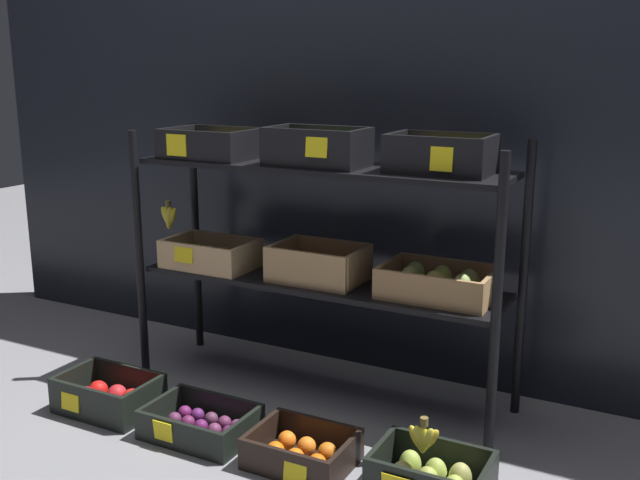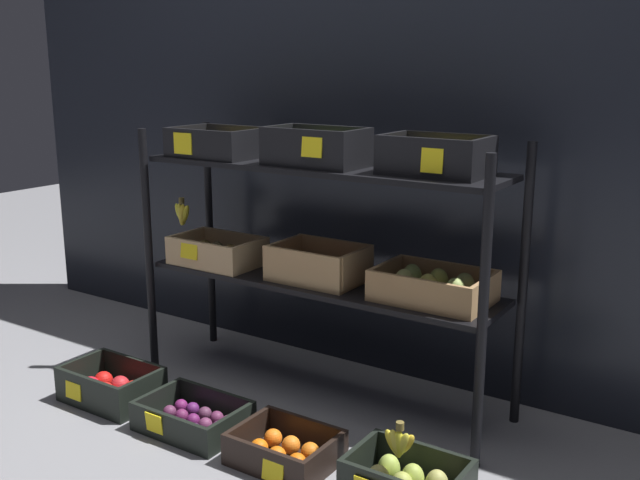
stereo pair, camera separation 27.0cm
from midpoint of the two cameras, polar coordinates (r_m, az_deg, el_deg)
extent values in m
plane|color=gray|center=(2.90, 2.72, -11.64)|extent=(10.00, 10.00, 0.00)
cube|color=black|center=(2.98, 6.71, 6.89)|extent=(3.80, 0.12, 1.79)
cylinder|color=black|center=(3.00, -10.56, -0.97)|extent=(0.03, 0.03, 0.98)
cylinder|color=black|center=(2.30, 15.74, -5.84)|extent=(0.03, 0.03, 0.98)
cylinder|color=black|center=(3.27, -6.15, 0.35)|extent=(0.03, 0.03, 0.98)
cylinder|color=black|center=(2.63, 18.22, -3.54)|extent=(0.03, 0.03, 0.98)
cube|color=black|center=(2.74, 2.82, -3.27)|extent=(1.37, 0.33, 0.02)
cube|color=black|center=(2.65, 2.93, 5.59)|extent=(1.37, 0.33, 0.02)
cube|color=tan|center=(2.95, -5.28, -1.76)|extent=(0.35, 0.23, 0.01)
cube|color=tan|center=(2.86, -6.63, -1.16)|extent=(0.35, 0.02, 0.10)
cube|color=tan|center=(3.02, -4.04, -0.31)|extent=(0.35, 0.02, 0.10)
cube|color=tan|center=(3.04, -7.74, -0.29)|extent=(0.02, 0.20, 0.10)
cube|color=tan|center=(2.84, -2.69, -1.18)|extent=(0.02, 0.20, 0.10)
ellipsoid|color=brown|center=(2.98, -7.17, -0.90)|extent=(0.05, 0.05, 0.07)
ellipsoid|color=brown|center=(2.93, -6.21, -1.09)|extent=(0.05, 0.05, 0.07)
ellipsoid|color=brown|center=(2.90, -5.22, -1.26)|extent=(0.05, 0.05, 0.07)
ellipsoid|color=brown|center=(2.86, -4.23, -1.43)|extent=(0.05, 0.05, 0.07)
ellipsoid|color=brown|center=(3.03, -6.33, -0.62)|extent=(0.05, 0.05, 0.07)
ellipsoid|color=brown|center=(2.99, -5.39, -0.76)|extent=(0.05, 0.05, 0.07)
ellipsoid|color=brown|center=(2.95, -4.30, -0.95)|extent=(0.05, 0.05, 0.07)
ellipsoid|color=brown|center=(2.91, -3.34, -1.16)|extent=(0.05, 0.05, 0.07)
cube|color=yellow|center=(2.88, -7.42, -0.91)|extent=(0.08, 0.01, 0.06)
cube|color=tan|center=(2.73, 2.79, -3.02)|extent=(0.33, 0.24, 0.01)
cube|color=tan|center=(2.62, 1.57, -2.22)|extent=(0.33, 0.02, 0.12)
cube|color=tan|center=(2.80, 3.97, -1.18)|extent=(0.33, 0.02, 0.12)
cube|color=tan|center=(2.79, 0.02, -1.21)|extent=(0.02, 0.21, 0.12)
cube|color=tan|center=(2.64, 5.76, -2.18)|extent=(0.02, 0.21, 0.12)
sphere|color=orange|center=(2.72, 1.52, -2.14)|extent=(0.07, 0.07, 0.07)
sphere|color=orange|center=(2.67, 3.47, -2.45)|extent=(0.07, 0.07, 0.07)
sphere|color=orange|center=(2.77, 2.12, -1.81)|extent=(0.07, 0.07, 0.07)
sphere|color=orange|center=(2.72, 4.25, -2.16)|extent=(0.07, 0.07, 0.07)
cube|color=#A87F51|center=(2.55, 11.69, -4.50)|extent=(0.38, 0.26, 0.01)
cube|color=#A87F51|center=(2.43, 10.68, -4.06)|extent=(0.38, 0.02, 0.09)
cube|color=#A87F51|center=(2.64, 12.73, -2.71)|extent=(0.38, 0.02, 0.09)
cube|color=#A87F51|center=(2.60, 8.04, -2.75)|extent=(0.02, 0.22, 0.09)
cube|color=#A87F51|center=(2.47, 15.66, -3.99)|extent=(0.02, 0.22, 0.09)
ellipsoid|color=tan|center=(2.54, 9.53, -3.26)|extent=(0.07, 0.07, 0.09)
ellipsoid|color=#B9B24C|center=(2.50, 11.40, -3.62)|extent=(0.07, 0.07, 0.09)
ellipsoid|color=#A6BF61|center=(2.47, 13.47, -3.93)|extent=(0.07, 0.07, 0.09)
ellipsoid|color=#A8BE5F|center=(2.60, 10.06, -2.85)|extent=(0.07, 0.07, 0.09)
ellipsoid|color=#B2BC4F|center=(2.57, 12.09, -3.18)|extent=(0.07, 0.07, 0.09)
ellipsoid|color=#A6B25D|center=(2.53, 14.09, -3.51)|extent=(0.07, 0.07, 0.09)
cube|color=black|center=(2.88, -5.13, 6.53)|extent=(0.34, 0.25, 0.01)
cube|color=black|center=(2.79, -6.67, 7.40)|extent=(0.34, 0.02, 0.10)
cube|color=black|center=(2.97, -3.74, 7.84)|extent=(0.34, 0.02, 0.10)
cube|color=black|center=(2.98, -7.64, 7.77)|extent=(0.02, 0.22, 0.10)
cube|color=black|center=(2.78, -2.50, 7.46)|extent=(0.02, 0.22, 0.10)
sphere|color=gold|center=(2.90, -6.86, 7.36)|extent=(0.07, 0.07, 0.07)
sphere|color=gold|center=(2.86, -5.64, 7.30)|extent=(0.07, 0.07, 0.07)
sphere|color=#DAC052|center=(2.80, -4.21, 7.20)|extent=(0.07, 0.07, 0.07)
sphere|color=gold|center=(2.96, -5.92, 7.50)|extent=(0.07, 0.07, 0.07)
sphere|color=gold|center=(2.91, -4.69, 7.42)|extent=(0.07, 0.07, 0.07)
sphere|color=gold|center=(2.86, -3.40, 7.34)|extent=(0.07, 0.07, 0.07)
cube|color=yellow|center=(2.82, -7.83, 7.35)|extent=(0.09, 0.00, 0.08)
cube|color=black|center=(2.61, 2.67, 5.84)|extent=(0.35, 0.20, 0.01)
cube|color=black|center=(2.53, 1.60, 7.12)|extent=(0.35, 0.02, 0.12)
cube|color=black|center=(2.69, 3.71, 7.48)|extent=(0.35, 0.02, 0.12)
cube|color=black|center=(2.70, -0.39, 7.53)|extent=(0.02, 0.17, 0.12)
cube|color=black|center=(2.53, 5.97, 7.05)|extent=(0.02, 0.17, 0.12)
sphere|color=#92C438|center=(2.63, 0.94, 6.82)|extent=(0.07, 0.07, 0.07)
sphere|color=#8DC436|center=(2.59, 2.37, 6.71)|extent=(0.07, 0.07, 0.07)
sphere|color=#83B745|center=(2.55, 4.04, 6.58)|extent=(0.07, 0.07, 0.07)
sphere|color=#98B149|center=(2.68, 1.45, 6.94)|extent=(0.07, 0.07, 0.07)
sphere|color=#95B143|center=(2.63, 2.93, 6.80)|extent=(0.07, 0.07, 0.07)
sphere|color=#85C243|center=(2.59, 4.61, 6.67)|extent=(0.07, 0.07, 0.07)
cube|color=yellow|center=(2.49, 2.49, 7.12)|extent=(0.08, 0.01, 0.07)
cube|color=black|center=(2.46, 12.00, 5.05)|extent=(0.34, 0.22, 0.01)
cube|color=black|center=(2.35, 11.16, 6.31)|extent=(0.34, 0.02, 0.12)
cube|color=black|center=(2.54, 12.92, 6.74)|extent=(0.34, 0.02, 0.12)
cube|color=black|center=(2.51, 8.65, 6.85)|extent=(0.02, 0.18, 0.12)
cube|color=black|center=(2.39, 15.65, 6.18)|extent=(0.02, 0.18, 0.12)
ellipsoid|color=yellow|center=(2.45, 9.98, 6.20)|extent=(0.06, 0.06, 0.08)
ellipsoid|color=yellow|center=(2.42, 11.84, 6.02)|extent=(0.06, 0.06, 0.08)
ellipsoid|color=yellow|center=(2.39, 13.52, 5.83)|extent=(0.06, 0.06, 0.08)
ellipsoid|color=yellow|center=(2.51, 10.70, 6.33)|extent=(0.06, 0.06, 0.08)
ellipsoid|color=yellow|center=(2.48, 12.29, 6.16)|extent=(0.06, 0.06, 0.08)
ellipsoid|color=yellow|center=(2.45, 14.14, 5.98)|extent=(0.06, 0.06, 0.08)
cube|color=yellow|center=(2.33, 11.94, 5.97)|extent=(0.07, 0.01, 0.08)
cylinder|color=brown|center=(3.17, -8.23, 3.00)|extent=(0.02, 0.02, 0.02)
ellipsoid|color=yellow|center=(3.19, -8.34, 1.98)|extent=(0.07, 0.03, 0.10)
ellipsoid|color=yellow|center=(3.18, -8.26, 1.95)|extent=(0.05, 0.03, 0.10)
ellipsoid|color=yellow|center=(3.17, -8.17, 1.91)|extent=(0.05, 0.03, 0.10)
ellipsoid|color=yellow|center=(3.17, -7.99, 1.91)|extent=(0.07, 0.03, 0.10)
cube|color=black|center=(2.90, -13.08, -11.87)|extent=(0.35, 0.24, 0.01)
cube|color=black|center=(2.81, -14.81, -11.38)|extent=(0.35, 0.02, 0.12)
cube|color=black|center=(2.94, -11.58, -9.99)|extent=(0.35, 0.02, 0.12)
cube|color=black|center=(2.99, -15.40, -9.83)|extent=(0.02, 0.20, 0.12)
cube|color=black|center=(2.76, -10.72, -11.56)|extent=(0.02, 0.20, 0.12)
sphere|color=red|center=(2.92, -14.72, -10.86)|extent=(0.07, 0.07, 0.07)
sphere|color=red|center=(2.86, -13.61, -11.34)|extent=(0.07, 0.07, 0.07)
sphere|color=red|center=(2.81, -12.55, -11.76)|extent=(0.07, 0.07, 0.07)
sphere|color=red|center=(2.96, -13.81, -10.52)|extent=(0.07, 0.07, 0.07)
sphere|color=red|center=(2.90, -12.54, -10.91)|extent=(0.07, 0.07, 0.07)
sphere|color=red|center=(2.85, -11.54, -11.30)|extent=(0.07, 0.07, 0.07)
cube|color=yellow|center=(2.85, -15.88, -11.17)|extent=(0.08, 0.01, 0.06)
cube|color=black|center=(2.65, -6.76, -14.21)|extent=(0.36, 0.25, 0.01)
cube|color=black|center=(2.54, -8.55, -14.16)|extent=(0.36, 0.02, 0.09)
cube|color=black|center=(2.70, -5.16, -12.32)|extent=(0.36, 0.02, 0.09)
cube|color=black|center=(2.73, -9.62, -12.22)|extent=(0.02, 0.22, 0.09)
cube|color=black|center=(2.53, -3.72, -14.25)|extent=(0.02, 0.22, 0.09)
sphere|color=#6A2549|center=(2.66, -9.51, -13.42)|extent=(0.05, 0.05, 0.05)
sphere|color=#5E295D|center=(2.63, -8.60, -13.75)|extent=(0.05, 0.05, 0.05)
sphere|color=#541946|center=(2.60, -7.61, -14.05)|extent=(0.05, 0.05, 0.05)
sphere|color=#5D285C|center=(2.56, -6.61, -14.41)|extent=(0.05, 0.05, 0.05)
sphere|color=#652B5A|center=(2.53, -5.56, -14.79)|extent=(0.05, 0.05, 0.05)
sphere|color=#5C2949|center=(2.70, -8.64, -13.01)|extent=(0.05, 0.05, 0.05)
sphere|color=#62204B|center=(2.66, -7.70, -13.32)|extent=(0.05, 0.05, 0.05)
sphere|color=#611B52|center=(2.63, -6.78, -13.68)|extent=(0.05, 0.05, 0.05)
sphere|color=#692E51|center=(2.60, -5.81, -14.02)|extent=(0.05, 0.05, 0.05)
sphere|color=#591E4D|center=(2.57, -4.77, -14.28)|extent=(0.05, 0.05, 0.05)
sphere|color=#6B1C57|center=(2.73, -7.82, -12.60)|extent=(0.05, 0.05, 0.05)
sphere|color=#591E5D|center=(2.71, -6.91, -12.85)|extent=(0.05, 0.05, 0.05)
sphere|color=#572C47|center=(2.67, -5.94, -13.21)|extent=(0.05, 0.05, 0.05)
sphere|color=#61284A|center=(2.64, -4.99, -13.54)|extent=(0.05, 0.05, 0.05)
sphere|color=#6A2B52|center=(2.61, -4.08, -13.87)|extent=(0.05, 0.05, 0.05)
cube|color=yellow|center=(2.57, -9.67, -13.82)|extent=(0.07, 0.01, 0.07)
cube|color=black|center=(2.44, 0.61, -16.68)|extent=(0.32, 0.25, 0.01)
cube|color=black|center=(2.33, -1.00, -16.76)|extent=(0.32, 0.02, 0.09)
cube|color=black|center=(2.50, 2.10, -14.53)|extent=(0.32, 0.02, 0.09)
cube|color=black|center=(2.49, -2.41, -14.66)|extent=(0.02, 0.21, 0.09)
cube|color=black|center=(2.35, 3.85, -16.58)|extent=(0.02, 0.21, 0.09)
sphere|color=orange|center=(2.43, -1.43, -15.80)|extent=(0.06, 0.06, 0.06)
sphere|color=orange|center=(2.39, 0.01, -16.36)|extent=(0.06, 0.06, 0.06)
sphere|color=orange|center=(2.36, 1.64, -16.85)|extent=(0.06, 0.06, 0.06)
sphere|color=orange|center=(2.49, -0.43, -15.07)|extent=(0.06, 0.06, 0.06)
sphere|color=orange|center=(2.45, 1.02, -15.57)|extent=(0.06, 0.06, 0.06)
sphere|color=orange|center=(2.42, 2.56, -16.05)|extent=(0.06, 0.06, 0.06)
cube|color=yellow|center=(2.31, -0.15, -17.40)|extent=(0.08, 0.01, 0.07)
cube|color=black|center=(2.34, 11.40, -16.50)|extent=(0.34, 0.02, 0.12)
cube|color=black|center=(2.31, 6.52, -16.71)|extent=(0.02, 0.20, 0.12)
ellipsoid|color=tan|center=(2.27, 8.08, -17.90)|extent=(0.07, 0.07, 0.09)
ellipsoid|color=#A8C24D|center=(2.32, 8.81, -17.10)|extent=(0.07, 0.07, 0.09)
ellipsoid|color=#A7BD4B|center=(2.29, 10.69, -17.69)|extent=(0.07, 0.07, 0.09)
cylinder|color=brown|center=(2.19, 9.82, -14.00)|extent=(0.02, 0.02, 0.02)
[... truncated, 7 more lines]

